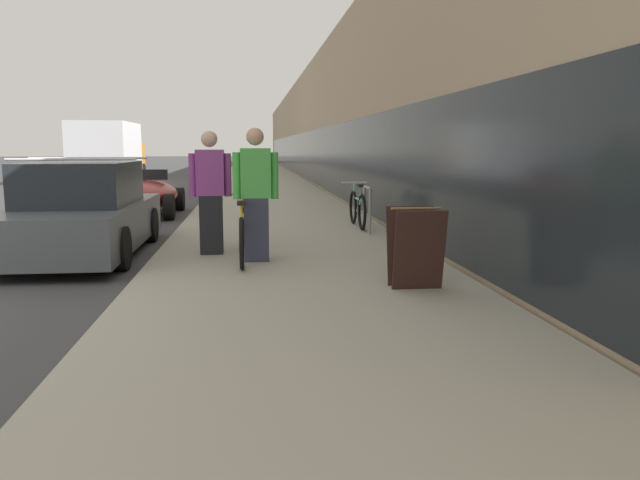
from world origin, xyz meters
TOP-DOWN VIEW (x-y plane):
  - sidewalk_slab at (5.22, 21.00)m, footprint 4.02×70.00m
  - storefront_facade at (12.26, 29.00)m, footprint 10.01×70.00m
  - tandem_bicycle at (4.50, 2.82)m, footprint 0.52×2.55m
  - person_rider at (4.69, 2.49)m, footprint 0.61×0.24m
  - person_bystander at (4.04, 3.15)m, footprint 0.61×0.24m
  - bike_rack_hoop at (6.73, 5.16)m, footprint 0.05×0.60m
  - cruiser_bike_nearest at (6.70, 5.97)m, footprint 0.52×1.68m
  - sandwich_board_sign at (6.42, 0.66)m, footprint 0.56×0.56m
  - parked_sedan_curbside at (2.08, 3.80)m, footprint 1.81×4.32m
  - vintage_roadster_curbside at (1.96, 9.52)m, footprint 1.86×3.86m
  - moving_truck at (-1.82, 23.85)m, footprint 2.50×6.03m

SIDE VIEW (x-z plane):
  - sidewalk_slab at x=5.22m, z-range 0.00..0.10m
  - cruiser_bike_nearest at x=6.70m, z-range 0.03..0.89m
  - tandem_bicycle at x=4.50m, z-range 0.04..0.89m
  - vintage_roadster_curbside at x=1.96m, z-range -0.07..1.03m
  - sandwich_board_sign at x=6.42m, z-range 0.10..1.00m
  - bike_rack_hoop at x=6.73m, z-range 0.19..1.04m
  - parked_sedan_curbside at x=2.08m, z-range -0.10..1.39m
  - person_bystander at x=4.04m, z-range 0.10..1.89m
  - person_rider at x=4.69m, z-range 0.10..1.91m
  - moving_truck at x=-1.82m, z-range 0.02..2.77m
  - storefront_facade at x=12.26m, z-range -0.01..5.26m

